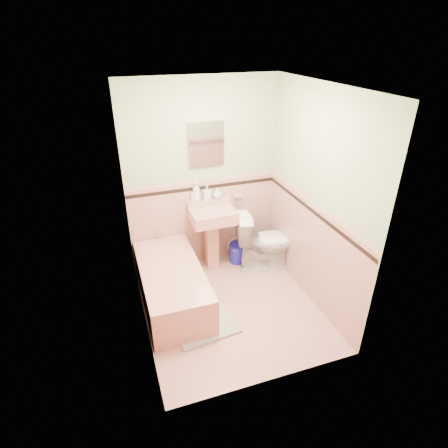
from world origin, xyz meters
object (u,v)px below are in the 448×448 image
object	(u,v)px
bathtub	(172,286)
shoe	(203,332)
sink	(213,239)
medicine_cabinet	(206,144)
soap_bottle_left	(196,192)
soap_bottle_mid	(207,193)
soap_bottle_right	(217,193)
toilet	(266,241)
bucket	(237,253)

from	to	relation	value
bathtub	shoe	bearing A→B (deg)	-75.11
bathtub	sink	world-z (taller)	sink
sink	medicine_cabinet	size ratio (longest dim) A/B	1.62
bathtub	soap_bottle_left	bearing A→B (deg)	53.77
soap_bottle_mid	soap_bottle_right	xyz separation A→B (m)	(0.14, 0.00, -0.03)
soap_bottle_right	toilet	bearing A→B (deg)	-33.29
soap_bottle_mid	shoe	bearing A→B (deg)	-109.05
bathtub	soap_bottle_right	size ratio (longest dim) A/B	10.03
toilet	bucket	size ratio (longest dim) A/B	2.94
sink	soap_bottle_left	distance (m)	0.69
soap_bottle_right	toilet	distance (m)	0.93
soap_bottle_left	shoe	xyz separation A→B (m)	(-0.34, -1.39, -1.04)
soap_bottle_mid	shoe	world-z (taller)	soap_bottle_mid
soap_bottle_mid	medicine_cabinet	bearing A→B (deg)	57.20
sink	bucket	size ratio (longest dim) A/B	3.28
sink	bucket	xyz separation A→B (m)	(0.37, 0.03, -0.31)
soap_bottle_mid	bathtub	bearing A→B (deg)	-132.94
medicine_cabinet	soap_bottle_mid	distance (m)	0.64
medicine_cabinet	shoe	distance (m)	2.23
soap_bottle_mid	toilet	world-z (taller)	soap_bottle_mid
medicine_cabinet	soap_bottle_mid	bearing A→B (deg)	-122.80
sink	soap_bottle_mid	distance (m)	0.64
soap_bottle_mid	shoe	xyz separation A→B (m)	(-0.48, -1.39, -1.00)
soap_bottle_left	soap_bottle_right	size ratio (longest dim) A/B	1.76
medicine_cabinet	soap_bottle_mid	xyz separation A→B (m)	(-0.02, -0.03, -0.64)
soap_bottle_left	bucket	xyz separation A→B (m)	(0.53, -0.15, -0.95)
soap_bottle_mid	shoe	size ratio (longest dim) A/B	1.41
toilet	shoe	bearing A→B (deg)	143.15
soap_bottle_left	soap_bottle_right	xyz separation A→B (m)	(0.28, 0.00, -0.06)
sink	soap_bottle_right	world-z (taller)	soap_bottle_right
medicine_cabinet	soap_bottle_right	xyz separation A→B (m)	(0.12, -0.03, -0.67)
shoe	bucket	bearing A→B (deg)	66.36
medicine_cabinet	shoe	world-z (taller)	medicine_cabinet
sink	soap_bottle_right	bearing A→B (deg)	55.90
bathtub	bucket	size ratio (longest dim) A/B	5.47
soap_bottle_mid	bucket	bearing A→B (deg)	-21.00
soap_bottle_mid	soap_bottle_right	distance (m)	0.14
soap_bottle_left	soap_bottle_right	world-z (taller)	soap_bottle_left
sink	toilet	distance (m)	0.72
bucket	soap_bottle_mid	bearing A→B (deg)	159.00
sink	bucket	distance (m)	0.48
sink	medicine_cabinet	xyz separation A→B (m)	(0.00, 0.21, 1.25)
medicine_cabinet	soap_bottle_right	size ratio (longest dim) A/B	3.71
soap_bottle_mid	bucket	xyz separation A→B (m)	(0.39, -0.15, -0.92)
soap_bottle_left	toilet	xyz separation A→B (m)	(0.85, -0.37, -0.69)
bathtub	sink	distance (m)	0.89
medicine_cabinet	bucket	size ratio (longest dim) A/B	2.03
shoe	bathtub	bearing A→B (deg)	116.27
bathtub	shoe	world-z (taller)	bathtub
sink	soap_bottle_mid	bearing A→B (deg)	96.13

